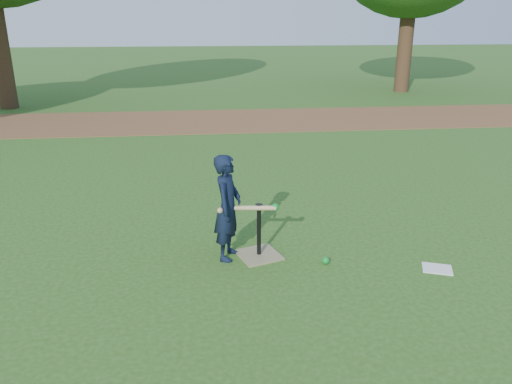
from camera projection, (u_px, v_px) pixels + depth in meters
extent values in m
plane|color=#285116|center=(250.00, 253.00, 5.64)|extent=(80.00, 80.00, 0.00)
cube|color=brown|center=(221.00, 121.00, 12.66)|extent=(24.00, 3.00, 0.01)
imported|color=black|center=(228.00, 208.00, 5.35)|extent=(0.41, 0.50, 1.17)
sphere|color=#0C8C28|center=(326.00, 261.00, 5.37)|extent=(0.08, 0.08, 0.08)
cube|color=white|center=(437.00, 269.00, 5.27)|extent=(0.36, 0.32, 0.01)
cube|color=#8E815A|center=(259.00, 255.00, 5.56)|extent=(0.55, 0.55, 0.02)
cylinder|color=black|center=(259.00, 231.00, 5.46)|extent=(0.05, 0.05, 0.55)
cylinder|color=black|center=(259.00, 207.00, 5.37)|extent=(0.08, 0.08, 0.06)
cylinder|color=tan|center=(248.00, 208.00, 5.34)|extent=(0.60, 0.12, 0.05)
sphere|color=tan|center=(220.00, 210.00, 5.27)|extent=(0.06, 0.06, 0.06)
sphere|color=#0C8C28|center=(275.00, 207.00, 5.35)|extent=(0.08, 0.08, 0.08)
cylinder|color=#382316|center=(405.00, 41.00, 16.97)|extent=(0.50, 0.50, 3.42)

